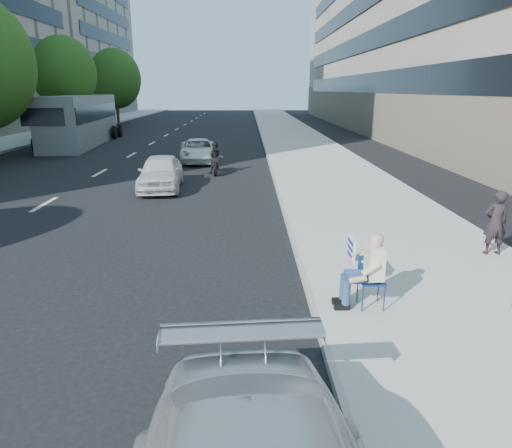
{
  "coord_description": "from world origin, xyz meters",
  "views": [
    {
      "loc": [
        0.33,
        -6.98,
        3.71
      ],
      "look_at": [
        0.5,
        2.48,
        0.91
      ],
      "focal_mm": 32.0,
      "sensor_mm": 36.0,
      "label": 1
    }
  ],
  "objects_px": {
    "seated_protester": "(366,266)",
    "bus": "(81,120)",
    "pedestrian_woman": "(496,223)",
    "motorcycle": "(216,160)",
    "white_sedan_far": "(199,151)",
    "white_sedan_near": "(161,172)"
  },
  "relations": [
    {
      "from": "seated_protester",
      "to": "bus",
      "type": "xyz_separation_m",
      "value": [
        -13.51,
        25.49,
        0.76
      ]
    },
    {
      "from": "pedestrian_woman",
      "to": "motorcycle",
      "type": "distance_m",
      "value": 13.11
    },
    {
      "from": "seated_protester",
      "to": "white_sedan_far",
      "type": "relative_size",
      "value": 0.31
    },
    {
      "from": "seated_protester",
      "to": "motorcycle",
      "type": "bearing_deg",
      "value": 103.99
    },
    {
      "from": "pedestrian_woman",
      "to": "white_sedan_near",
      "type": "bearing_deg",
      "value": -42.41
    },
    {
      "from": "pedestrian_woman",
      "to": "bus",
      "type": "distance_m",
      "value": 28.61
    },
    {
      "from": "white_sedan_near",
      "to": "motorcycle",
      "type": "bearing_deg",
      "value": 56.14
    },
    {
      "from": "pedestrian_woman",
      "to": "bus",
      "type": "bearing_deg",
      "value": -54.36
    },
    {
      "from": "white_sedan_near",
      "to": "white_sedan_far",
      "type": "relative_size",
      "value": 0.9
    },
    {
      "from": "seated_protester",
      "to": "bus",
      "type": "height_order",
      "value": "bus"
    },
    {
      "from": "white_sedan_far",
      "to": "bus",
      "type": "height_order",
      "value": "bus"
    },
    {
      "from": "pedestrian_woman",
      "to": "white_sedan_far",
      "type": "relative_size",
      "value": 0.34
    },
    {
      "from": "white_sedan_far",
      "to": "bus",
      "type": "distance_m",
      "value": 12.21
    },
    {
      "from": "pedestrian_woman",
      "to": "bus",
      "type": "relative_size",
      "value": 0.12
    },
    {
      "from": "white_sedan_near",
      "to": "white_sedan_far",
      "type": "distance_m",
      "value": 6.99
    },
    {
      "from": "white_sedan_far",
      "to": "motorcycle",
      "type": "height_order",
      "value": "motorcycle"
    },
    {
      "from": "white_sedan_near",
      "to": "white_sedan_far",
      "type": "xyz_separation_m",
      "value": [
        0.74,
        6.95,
        -0.06
      ]
    },
    {
      "from": "white_sedan_far",
      "to": "motorcycle",
      "type": "bearing_deg",
      "value": -79.73
    },
    {
      "from": "white_sedan_near",
      "to": "bus",
      "type": "xyz_separation_m",
      "value": [
        -8.21,
        15.18,
        0.98
      ]
    },
    {
      "from": "seated_protester",
      "to": "pedestrian_woman",
      "type": "distance_m",
      "value": 4.31
    },
    {
      "from": "pedestrian_woman",
      "to": "white_sedan_far",
      "type": "xyz_separation_m",
      "value": [
        -8.06,
        14.75,
        -0.29
      ]
    },
    {
      "from": "motorcycle",
      "to": "bus",
      "type": "distance_m",
      "value": 15.61
    }
  ]
}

